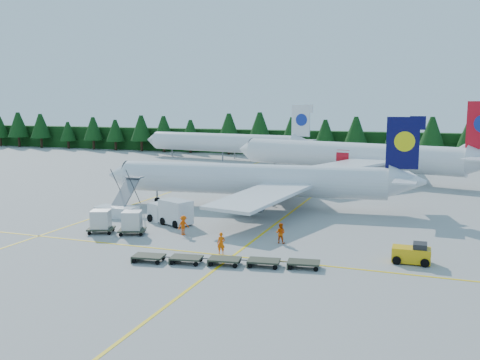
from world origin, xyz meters
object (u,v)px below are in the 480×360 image
(airliner_red, at_px, (344,156))
(airliner_navy, at_px, (246,180))
(service_truck, at_px, (170,211))
(airstairs, at_px, (118,208))
(baggage_tug, at_px, (412,254))

(airliner_red, bearing_deg, airliner_navy, -89.56)
(service_truck, bearing_deg, airstairs, -165.86)
(service_truck, height_order, baggage_tug, service_truck)
(airliner_navy, relative_size, baggage_tug, 12.82)
(airliner_red, relative_size, baggage_tug, 14.63)
(airliner_red, bearing_deg, airstairs, -101.32)
(airliner_red, xyz_separation_m, airstairs, (-19.06, -38.93, -3.01))
(airliner_navy, xyz_separation_m, service_truck, (-4.54, -11.41, -2.05))
(airstairs, xyz_separation_m, baggage_tug, (32.04, -7.40, -0.11))
(service_truck, bearing_deg, airliner_navy, 92.19)
(airliner_navy, height_order, airstairs, airliner_navy)
(airliner_red, distance_m, service_truck, 41.97)
(airliner_red, relative_size, airstairs, 6.95)
(airliner_navy, height_order, service_truck, airliner_navy)
(airliner_navy, distance_m, baggage_tug, 26.99)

